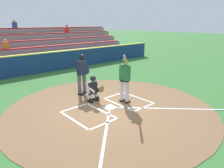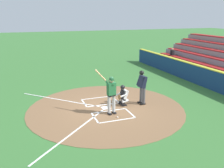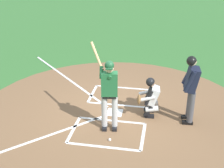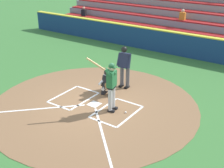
# 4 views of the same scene
# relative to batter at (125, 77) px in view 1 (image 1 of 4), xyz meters

# --- Properties ---
(ground_plane) EXTENTS (120.00, 120.00, 0.00)m
(ground_plane) POSITION_rel_batter_xyz_m (0.81, -0.00, -1.10)
(ground_plane) COLOR #387033
(dirt_circle) EXTENTS (8.00, 8.00, 0.01)m
(dirt_circle) POSITION_rel_batter_xyz_m (0.81, -0.00, -1.09)
(dirt_circle) COLOR brown
(dirt_circle) RESTS_ON ground
(home_plate_and_chalk) EXTENTS (7.93, 4.91, 0.01)m
(home_plate_and_chalk) POSITION_rel_batter_xyz_m (0.81, 0.88, -1.08)
(home_plate_and_chalk) COLOR white
(home_plate_and_chalk) RESTS_ON dirt_circle
(batter) EXTENTS (0.87, 0.83, 2.13)m
(batter) POSITION_rel_batter_xyz_m (0.00, 0.00, 0.00)
(batter) COLOR #BCBCBC
(batter) RESTS_ON ground
(catcher) EXTENTS (0.62, 0.61, 1.13)m
(catcher) POSITION_rel_batter_xyz_m (0.87, -0.98, -0.51)
(catcher) COLOR black
(catcher) RESTS_ON ground
(plate_umpire) EXTENTS (0.60, 0.44, 1.86)m
(plate_umpire) POSITION_rel_batter_xyz_m (0.71, -2.01, -0.02)
(plate_umpire) COLOR #4C4C51
(plate_umpire) RESTS_ON ground
(baseball) EXTENTS (0.07, 0.07, 0.07)m
(baseball) POSITION_rel_batter_xyz_m (-0.56, -0.12, -1.06)
(baseball) COLOR white
(baseball) RESTS_ON ground
(backstop_wall) EXTENTS (22.00, 0.36, 1.31)m
(backstop_wall) POSITION_rel_batter_xyz_m (0.81, -7.50, -0.45)
(backstop_wall) COLOR navy
(backstop_wall) RESTS_ON ground
(bleacher_stand) EXTENTS (20.00, 5.10, 3.45)m
(bleacher_stand) POSITION_rel_batter_xyz_m (0.81, -11.33, -0.10)
(bleacher_stand) COLOR gray
(bleacher_stand) RESTS_ON ground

